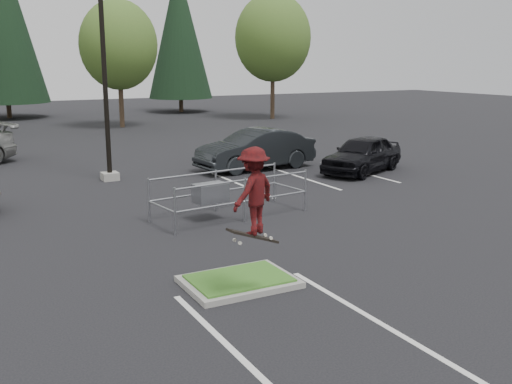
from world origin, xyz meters
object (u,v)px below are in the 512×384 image
conif_c (179,31)px  car_r_charc (255,149)px  decid_d (273,40)px  conif_b (1,14)px  decid_c (118,48)px  light_pole (104,57)px  car_r_black (363,154)px  cart_corral (215,192)px  skateboarder (253,192)px

conif_c → car_r_charc: (-7.50, -28.00, -6.01)m
decid_d → conif_b: size_ratio=0.65×
decid_c → conif_c: (8.01, 9.67, 1.59)m
light_pole → conif_b: size_ratio=0.70×
car_r_charc → car_r_black: car_r_charc is taller
cart_corral → skateboarder: (-1.90, -5.93, 1.36)m
cart_corral → conif_b: bearing=85.4°
cart_corral → car_r_black: car_r_black is taller
decid_d → conif_b: 20.76m
light_pole → car_r_black: size_ratio=2.31×
conif_b → cart_corral: size_ratio=3.13×
decid_c → car_r_charc: size_ratio=1.66×
decid_d → conif_c: bearing=113.5°
conif_b → car_r_charc: size_ratio=2.86×
conif_c → cart_corral: 37.19m
decid_c → decid_d: 12.03m
decid_d → cart_corral: (-16.30, -25.41, -5.12)m
decid_c → car_r_charc: bearing=-88.4°
skateboarder → car_r_black: (10.21, 9.82, -1.41)m
light_pole → cart_corral: bearing=-80.4°
car_r_black → decid_d: bearing=135.0°
cart_corral → conif_c: bearing=63.0°
conif_b → conif_c: size_ratio=1.16×
light_pole → car_r_charc: 7.08m
decid_d → car_r_black: bearing=-110.4°
decid_c → car_r_black: bearing=-79.2°
cart_corral → car_r_charc: bearing=46.5°
decid_c → conif_b: 12.51m
decid_c → conif_c: 12.65m
decid_d → car_r_black: (-7.99, -21.51, -5.16)m
car_r_charc → decid_c: bearing=176.3°
conif_c → car_r_black: (-4.00, -30.68, -6.10)m
decid_d → cart_corral: 30.61m
decid_c → car_r_charc: decid_c is taller
decid_c → decid_d: size_ratio=0.89×
conif_b → skateboarder: bearing=-90.3°
decid_d → skateboarder: size_ratio=5.13×
decid_c → cart_corral: bearing=-99.8°
decid_d → car_r_charc: decid_d is taller
decid_d → car_r_black: 23.52m
decid_d → car_r_charc: (-11.49, -18.83, -5.08)m
decid_d → conif_c: (-3.99, 9.17, 0.94)m
conif_c → light_pole: bearing=-116.1°
conif_c → car_r_black: conif_c is taller
decid_c → skateboarder: size_ratio=4.56×
skateboarder → car_r_black: 14.23m
cart_corral → car_r_charc: size_ratio=0.91×
decid_c → decid_d: decid_d is taller
cart_corral → car_r_black: size_ratio=1.06×
conif_b → car_r_charc: 30.54m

